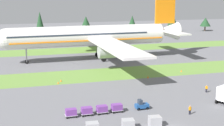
{
  "coord_description": "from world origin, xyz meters",
  "views": [
    {
      "loc": [
        -24.02,
        -45.62,
        22.06
      ],
      "look_at": [
        -0.69,
        35.25,
        4.0
      ],
      "focal_mm": 52.78,
      "sensor_mm": 36.0,
      "label": 1
    }
  ],
  "objects_px": {
    "airliner": "(93,35)",
    "ground_crew_marshaller": "(190,110)",
    "taxiway_marker_1": "(58,83)",
    "ground_crew_loader": "(207,88)",
    "cargo_dolly_third": "(87,111)",
    "taxiway_marker_3": "(181,71)",
    "uld_container_1": "(128,124)",
    "baggage_tug": "(142,105)",
    "taxiway_marker_0": "(148,77)",
    "taxiway_marker_2": "(61,80)",
    "cargo_dolly_second": "(102,109)",
    "uld_container_2": "(155,121)",
    "cargo_dolly_lead": "(117,107)"
  },
  "relations": [
    {
      "from": "airliner",
      "to": "taxiway_marker_0",
      "type": "height_order",
      "value": "airliner"
    },
    {
      "from": "cargo_dolly_lead",
      "to": "uld_container_1",
      "type": "distance_m",
      "value": 7.94
    },
    {
      "from": "airliner",
      "to": "ground_crew_marshaller",
      "type": "bearing_deg",
      "value": -175.12
    },
    {
      "from": "uld_container_2",
      "to": "taxiway_marker_3",
      "type": "relative_size",
      "value": 4.24
    },
    {
      "from": "cargo_dolly_third",
      "to": "taxiway_marker_3",
      "type": "relative_size",
      "value": 4.73
    },
    {
      "from": "taxiway_marker_1",
      "to": "uld_container_2",
      "type": "bearing_deg",
      "value": -68.37
    },
    {
      "from": "baggage_tug",
      "to": "cargo_dolly_lead",
      "type": "bearing_deg",
      "value": -90.0
    },
    {
      "from": "cargo_dolly_lead",
      "to": "uld_container_1",
      "type": "xyz_separation_m",
      "value": [
        -0.45,
        -7.92,
        -0.13
      ]
    },
    {
      "from": "cargo_dolly_third",
      "to": "ground_crew_marshaller",
      "type": "relative_size",
      "value": 1.28
    },
    {
      "from": "cargo_dolly_third",
      "to": "uld_container_1",
      "type": "xyz_separation_m",
      "value": [
        5.34,
        -7.79,
        -0.13
      ]
    },
    {
      "from": "airliner",
      "to": "uld_container_2",
      "type": "height_order",
      "value": "airliner"
    },
    {
      "from": "taxiway_marker_2",
      "to": "cargo_dolly_second",
      "type": "bearing_deg",
      "value": -79.91
    },
    {
      "from": "ground_crew_loader",
      "to": "cargo_dolly_third",
      "type": "bearing_deg",
      "value": 65.84
    },
    {
      "from": "ground_crew_loader",
      "to": "taxiway_marker_3",
      "type": "distance_m",
      "value": 20.05
    },
    {
      "from": "taxiway_marker_2",
      "to": "taxiway_marker_3",
      "type": "relative_size",
      "value": 1.29
    },
    {
      "from": "baggage_tug",
      "to": "uld_container_2",
      "type": "height_order",
      "value": "baggage_tug"
    },
    {
      "from": "ground_crew_loader",
      "to": "taxiway_marker_0",
      "type": "distance_m",
      "value": 17.28
    },
    {
      "from": "baggage_tug",
      "to": "taxiway_marker_2",
      "type": "distance_m",
      "value": 27.45
    },
    {
      "from": "uld_container_2",
      "to": "cargo_dolly_third",
      "type": "bearing_deg",
      "value": 140.88
    },
    {
      "from": "taxiway_marker_0",
      "to": "taxiway_marker_3",
      "type": "xyz_separation_m",
      "value": [
        11.94,
        4.25,
        -0.11
      ]
    },
    {
      "from": "cargo_dolly_third",
      "to": "ground_crew_loader",
      "type": "xyz_separation_m",
      "value": [
        28.85,
        6.43,
        0.03
      ]
    },
    {
      "from": "ground_crew_marshaller",
      "to": "uld_container_1",
      "type": "distance_m",
      "value": 13.39
    },
    {
      "from": "taxiway_marker_2",
      "to": "ground_crew_loader",
      "type": "bearing_deg",
      "value": -31.17
    },
    {
      "from": "uld_container_2",
      "to": "ground_crew_loader",
      "type": "bearing_deg",
      "value": 37.63
    },
    {
      "from": "cargo_dolly_second",
      "to": "taxiway_marker_3",
      "type": "bearing_deg",
      "value": 129.55
    },
    {
      "from": "ground_crew_loader",
      "to": "uld_container_2",
      "type": "distance_m",
      "value": 23.82
    },
    {
      "from": "ground_crew_marshaller",
      "to": "taxiway_marker_3",
      "type": "bearing_deg",
      "value": 63.17
    },
    {
      "from": "uld_container_1",
      "to": "taxiway_marker_3",
      "type": "height_order",
      "value": "uld_container_1"
    },
    {
      "from": "baggage_tug",
      "to": "uld_container_1",
      "type": "height_order",
      "value": "baggage_tug"
    },
    {
      "from": "cargo_dolly_third",
      "to": "taxiway_marker_0",
      "type": "bearing_deg",
      "value": 134.77
    },
    {
      "from": "baggage_tug",
      "to": "ground_crew_loader",
      "type": "bearing_deg",
      "value": 107.57
    },
    {
      "from": "baggage_tug",
      "to": "taxiway_marker_0",
      "type": "bearing_deg",
      "value": 153.44
    },
    {
      "from": "taxiway_marker_1",
      "to": "taxiway_marker_3",
      "type": "bearing_deg",
      "value": 4.8
    },
    {
      "from": "taxiway_marker_2",
      "to": "taxiway_marker_3",
      "type": "height_order",
      "value": "taxiway_marker_2"
    },
    {
      "from": "airliner",
      "to": "uld_container_1",
      "type": "height_order",
      "value": "airliner"
    },
    {
      "from": "baggage_tug",
      "to": "taxiway_marker_1",
      "type": "height_order",
      "value": "baggage_tug"
    },
    {
      "from": "cargo_dolly_third",
      "to": "uld_container_2",
      "type": "relative_size",
      "value": 1.12
    },
    {
      "from": "baggage_tug",
      "to": "ground_crew_loader",
      "type": "relative_size",
      "value": 1.51
    },
    {
      "from": "taxiway_marker_2",
      "to": "uld_container_1",
      "type": "bearing_deg",
      "value": -78.14
    },
    {
      "from": "uld_container_2",
      "to": "taxiway_marker_0",
      "type": "relative_size",
      "value": 2.86
    },
    {
      "from": "cargo_dolly_third",
      "to": "taxiway_marker_2",
      "type": "relative_size",
      "value": 3.67
    },
    {
      "from": "airliner",
      "to": "taxiway_marker_2",
      "type": "xyz_separation_m",
      "value": [
        -14.2,
        -24.64,
        -7.88
      ]
    },
    {
      "from": "ground_crew_loader",
      "to": "cargo_dolly_lead",
      "type": "bearing_deg",
      "value": 68.55
    },
    {
      "from": "taxiway_marker_0",
      "to": "taxiway_marker_2",
      "type": "xyz_separation_m",
      "value": [
        -22.47,
        2.98,
        -0.04
      ]
    },
    {
      "from": "taxiway_marker_0",
      "to": "uld_container_1",
      "type": "bearing_deg",
      "value": -117.84
    },
    {
      "from": "taxiway_marker_1",
      "to": "taxiway_marker_2",
      "type": "relative_size",
      "value": 0.8
    },
    {
      "from": "cargo_dolly_third",
      "to": "uld_container_1",
      "type": "relative_size",
      "value": 1.12
    },
    {
      "from": "baggage_tug",
      "to": "taxiway_marker_1",
      "type": "xyz_separation_m",
      "value": [
        -13.22,
        22.83,
        -0.57
      ]
    },
    {
      "from": "airliner",
      "to": "taxiway_marker_1",
      "type": "bearing_deg",
      "value": 149.06
    },
    {
      "from": "cargo_dolly_second",
      "to": "uld_container_1",
      "type": "relative_size",
      "value": 1.12
    }
  ]
}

